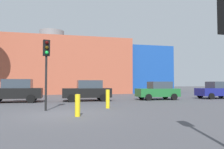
{
  "coord_description": "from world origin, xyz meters",
  "views": [
    {
      "loc": [
        -0.06,
        -11.05,
        1.5
      ],
      "look_at": [
        4.62,
        8.4,
        2.36
      ],
      "focal_mm": 34.71,
      "sensor_mm": 36.0,
      "label": 1
    }
  ],
  "objects_px": {
    "parked_car_2": "(87,91)",
    "bollard_yellow_1": "(78,105)",
    "parked_car_4": "(217,90)",
    "bollard_yellow_0": "(108,99)",
    "parked_car_1": "(15,91)",
    "parked_car_3": "(158,91)",
    "traffic_light_island": "(46,59)"
  },
  "relations": [
    {
      "from": "parked_car_1",
      "to": "parked_car_4",
      "type": "xyz_separation_m",
      "value": [
        19.06,
        0.0,
        -0.08
      ]
    },
    {
      "from": "parked_car_2",
      "to": "traffic_light_island",
      "type": "relative_size",
      "value": 1.05
    },
    {
      "from": "parked_car_2",
      "to": "bollard_yellow_0",
      "type": "xyz_separation_m",
      "value": [
        0.53,
        -5.89,
        -0.32
      ]
    },
    {
      "from": "parked_car_3",
      "to": "bollard_yellow_0",
      "type": "distance_m",
      "value": 8.53
    },
    {
      "from": "parked_car_2",
      "to": "traffic_light_island",
      "type": "distance_m",
      "value": 7.3
    },
    {
      "from": "parked_car_4",
      "to": "bollard_yellow_0",
      "type": "height_order",
      "value": "parked_car_4"
    },
    {
      "from": "parked_car_2",
      "to": "parked_car_3",
      "type": "distance_m",
      "value": 6.69
    },
    {
      "from": "parked_car_3",
      "to": "traffic_light_island",
      "type": "bearing_deg",
      "value": 32.77
    },
    {
      "from": "parked_car_4",
      "to": "bollard_yellow_0",
      "type": "xyz_separation_m",
      "value": [
        -12.66,
        -5.89,
        -0.28
      ]
    },
    {
      "from": "parked_car_1",
      "to": "parked_car_2",
      "type": "xyz_separation_m",
      "value": [
        5.87,
        0.0,
        -0.03
      ]
    },
    {
      "from": "parked_car_1",
      "to": "bollard_yellow_1",
      "type": "distance_m",
      "value": 9.85
    },
    {
      "from": "parked_car_4",
      "to": "bollard_yellow_1",
      "type": "bearing_deg",
      "value": 30.96
    },
    {
      "from": "parked_car_3",
      "to": "bollard_yellow_0",
      "type": "xyz_separation_m",
      "value": [
        -6.16,
        -5.89,
        -0.27
      ]
    },
    {
      "from": "parked_car_4",
      "to": "traffic_light_island",
      "type": "height_order",
      "value": "traffic_light_island"
    },
    {
      "from": "traffic_light_island",
      "to": "bollard_yellow_0",
      "type": "xyz_separation_m",
      "value": [
        3.62,
        0.41,
        -2.35
      ]
    },
    {
      "from": "parked_car_4",
      "to": "bollard_yellow_1",
      "type": "height_order",
      "value": "parked_car_4"
    },
    {
      "from": "parked_car_1",
      "to": "parked_car_3",
      "type": "xyz_separation_m",
      "value": [
        12.56,
        0.0,
        -0.08
      ]
    },
    {
      "from": "parked_car_3",
      "to": "traffic_light_island",
      "type": "distance_m",
      "value": 11.82
    },
    {
      "from": "parked_car_3",
      "to": "traffic_light_island",
      "type": "relative_size",
      "value": 0.99
    },
    {
      "from": "traffic_light_island",
      "to": "parked_car_4",
      "type": "bearing_deg",
      "value": 98.7
    },
    {
      "from": "parked_car_3",
      "to": "bollard_yellow_1",
      "type": "relative_size",
      "value": 3.86
    },
    {
      "from": "parked_car_2",
      "to": "traffic_light_island",
      "type": "xyz_separation_m",
      "value": [
        -3.09,
        -6.3,
        2.02
      ]
    },
    {
      "from": "parked_car_1",
      "to": "bollard_yellow_1",
      "type": "xyz_separation_m",
      "value": [
        4.33,
        -8.84,
        -0.42
      ]
    },
    {
      "from": "bollard_yellow_0",
      "to": "parked_car_2",
      "type": "bearing_deg",
      "value": 95.15
    },
    {
      "from": "bollard_yellow_0",
      "to": "bollard_yellow_1",
      "type": "distance_m",
      "value": 3.61
    },
    {
      "from": "parked_car_1",
      "to": "traffic_light_island",
      "type": "distance_m",
      "value": 7.16
    },
    {
      "from": "parked_car_4",
      "to": "bollard_yellow_0",
      "type": "bearing_deg",
      "value": 24.94
    },
    {
      "from": "bollard_yellow_0",
      "to": "traffic_light_island",
      "type": "bearing_deg",
      "value": -173.57
    },
    {
      "from": "parked_car_2",
      "to": "bollard_yellow_1",
      "type": "distance_m",
      "value": 8.98
    },
    {
      "from": "parked_car_1",
      "to": "parked_car_3",
      "type": "height_order",
      "value": "parked_car_1"
    },
    {
      "from": "parked_car_3",
      "to": "parked_car_1",
      "type": "bearing_deg",
      "value": 0.0
    },
    {
      "from": "bollard_yellow_0",
      "to": "parked_car_3",
      "type": "bearing_deg",
      "value": 43.71
    }
  ]
}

